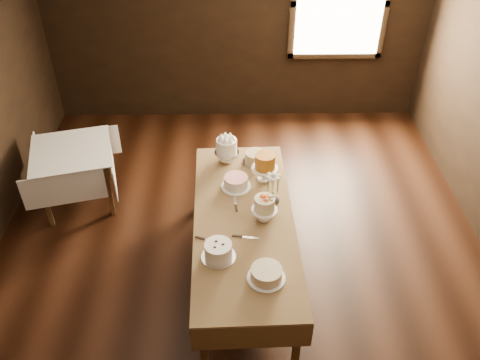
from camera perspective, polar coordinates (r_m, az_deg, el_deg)
name	(u,v)px	position (r m, az deg, el deg)	size (l,w,h in m)	color
floor	(240,269)	(4.96, 0.03, -10.14)	(5.00, 6.00, 0.01)	black
wall_back	(237,19)	(6.72, -0.37, 17.95)	(5.00, 0.02, 2.80)	black
window	(341,4)	(6.74, 11.41, 19.10)	(1.10, 0.05, 1.30)	#FFEABF
display_table	(244,223)	(4.47, 0.44, -4.95)	(0.95, 2.28, 0.70)	#482E14
side_table	(72,156)	(5.63, -18.65, 2.59)	(1.01, 1.01, 0.70)	#482E14
cake_meringue	(227,151)	(5.06, -1.53, 3.34)	(0.25, 0.25, 0.27)	silver
cake_speckled	(255,158)	(5.07, 1.75, 2.54)	(0.29, 0.29, 0.12)	silver
cake_lattice	(236,183)	(4.75, -0.47, -0.32)	(0.29, 0.29, 0.11)	white
cake_caramel	(265,168)	(4.81, 2.86, 1.34)	(0.26, 0.26, 0.30)	white
cake_flowers	(264,209)	(4.38, 2.80, -3.36)	(0.23, 0.23, 0.24)	white
cake_swirl	(218,251)	(4.06, -2.49, -8.14)	(0.29, 0.29, 0.14)	silver
cake_cream	(266,274)	(3.92, 3.03, -10.70)	(0.34, 0.34, 0.11)	white
cake_server_a	(251,238)	(4.26, 1.28, -6.59)	(0.24, 0.03, 0.01)	silver
cake_server_c	(235,200)	(4.63, -0.59, -2.26)	(0.24, 0.03, 0.01)	silver
cake_server_d	(274,200)	(4.63, 3.93, -2.35)	(0.24, 0.03, 0.01)	silver
cake_server_e	(213,241)	(4.24, -3.06, -7.02)	(0.24, 0.03, 0.01)	silver
flower_vase	(272,199)	(4.55, 3.70, -2.18)	(0.13, 0.13, 0.14)	#2D2823
flower_bouquet	(273,183)	(4.43, 3.80, -0.30)	(0.14, 0.14, 0.20)	white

